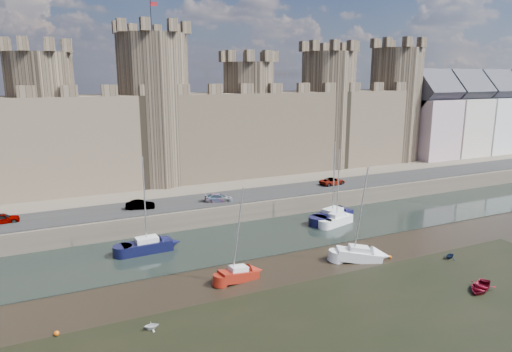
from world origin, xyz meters
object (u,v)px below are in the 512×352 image
Objects in this scene: sailboat_1 at (147,245)px; sailboat_3 at (332,215)px; car_2 at (219,198)px; car_3 at (332,181)px; car_0 at (2,218)px; sailboat_4 at (238,274)px; car_1 at (140,205)px; sailboat_2 at (337,219)px; sailboat_5 at (359,254)px.

sailboat_3 reaches higher than sailboat_1.
car_2 is 0.90× the size of car_3.
car_3 is (19.61, 1.52, 0.03)m from car_2.
car_0 reaches higher than car_2.
sailboat_4 is at bearing 123.26° from car_3.
sailboat_1 is 12.65m from sailboat_4.
car_1 reaches higher than car_2.
sailboat_2 is at bearing 142.40° from car_3.
car_3 is 0.42× the size of sailboat_2.
sailboat_4 is at bearing -61.41° from sailboat_1.
car_3 is 10.84m from sailboat_3.
car_1 is at bearing 155.45° from sailboat_5.
sailboat_3 is at bearing -0.99° from sailboat_1.
car_3 is at bearing 85.42° from sailboat_5.
sailboat_3 is 13.50m from sailboat_5.
sailboat_2 reaches higher than car_2.
sailboat_5 is at bearing -124.95° from car_0.
car_3 is 0.46× the size of sailboat_4.
car_1 is at bearing 84.97° from car_3.
sailboat_5 is (20.04, -11.86, -0.10)m from sailboat_1.
car_3 is 0.39× the size of sailboat_3.
car_1 is at bearing 80.75° from sailboat_1.
sailboat_2 is at bearing -122.57° from sailboat_3.
sailboat_3 reaches higher than car_0.
sailboat_3 is 1.17× the size of sailboat_4.
car_3 is at bearing -93.44° from car_0.
car_3 is 24.09m from sailboat_5.
car_3 is at bearing -74.46° from car_1.
car_0 is 1.00× the size of car_1.
sailboat_4 is (6.51, -10.85, -0.14)m from sailboat_1.
sailboat_1 is 1.08× the size of sailboat_2.
sailboat_3 is 1.06× the size of sailboat_5.
car_0 is 0.96× the size of car_2.
sailboat_1 reaches higher than car_0.
car_0 is 45.73m from car_3.
car_0 is 0.86× the size of car_3.
car_3 reaches higher than car_2.
sailboat_2 is at bearing 20.22° from sailboat_4.
car_0 reaches higher than car_1.
car_2 is 19.53m from sailboat_4.
car_0 is at bearing 102.25° from car_2.
car_1 is 30.03m from car_3.
car_0 is at bearing 143.97° from sailboat_1.
sailboat_5 is (-4.70, -10.88, -0.07)m from sailboat_2.
car_1 is at bearing 97.34° from sailboat_4.
sailboat_4 is 13.57m from sailboat_5.
car_1 is at bearing 143.86° from sailboat_3.
car_0 is at bearing 148.77° from sailboat_2.
sailboat_3 is at bearing 90.46° from sailboat_5.
sailboat_1 is (-31.08, -9.42, -2.25)m from car_3.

